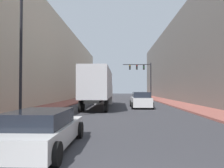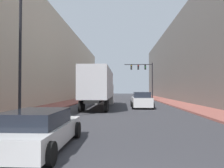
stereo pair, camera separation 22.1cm
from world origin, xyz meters
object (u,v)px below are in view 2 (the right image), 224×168
sedan_car (38,130)px  street_lamp (20,35)px  suv_car (141,100)px  semi_truck (100,86)px  traffic_signal_gantry (145,74)px

sedan_car → street_lamp: size_ratio=0.57×
sedan_car → suv_car: (4.85, 16.15, 0.18)m
sedan_car → suv_car: 16.87m
semi_truck → suv_car: bearing=-7.2°
traffic_signal_gantry → street_lamp: 29.99m
semi_truck → traffic_signal_gantry: (6.73, 16.59, 2.55)m
semi_truck → street_lamp: street_lamp is taller
semi_truck → suv_car: (4.52, -0.57, -1.50)m
street_lamp → suv_car: bearing=54.3°
suv_car → street_lamp: (-7.94, -11.06, 4.30)m
sedan_car → suv_car: suv_car is taller
suv_car → sedan_car: bearing=-106.7°
street_lamp → semi_truck: bearing=73.6°
suv_car → street_lamp: size_ratio=0.57×
semi_truck → sedan_car: (-0.33, -16.72, -1.68)m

